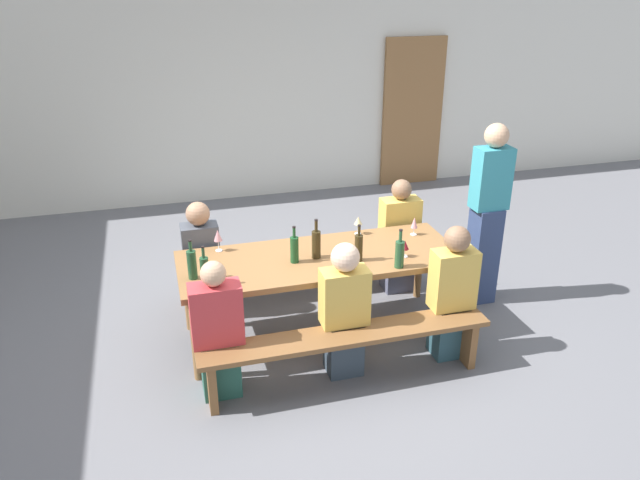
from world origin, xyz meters
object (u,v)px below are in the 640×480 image
Objects in this scene: wine_bottle_5 at (205,270)px; wine_glass_1 at (218,236)px; seated_guest_near_2 at (452,295)px; wine_bottle_4 at (316,244)px; wine_glass_0 at (405,246)px; wooden_door at (412,113)px; wine_glass_2 at (358,221)px; wine_bottle_3 at (192,264)px; standing_host at (487,217)px; bench_near at (346,343)px; wine_bottle_2 at (400,253)px; seated_guest_far_1 at (399,239)px; seated_guest_near_1 at (344,312)px; wine_glass_3 at (414,223)px; bench_far at (299,261)px; seated_guest_near_0 at (218,333)px; wine_bottle_1 at (359,247)px; wine_bottle_0 at (294,249)px; seated_guest_far_0 at (202,262)px; tasting_table at (320,264)px.

wine_glass_1 is (0.17, 0.59, 0.02)m from wine_bottle_5.
seated_guest_near_2 is at bearing -28.05° from wine_glass_1.
wine_bottle_4 reaches higher than wine_glass_0.
wooden_door is 12.55× the size of wine_glass_2.
wooden_door reaches higher than seated_guest_near_2.
standing_host is at bearing 5.99° from wine_bottle_3.
seated_guest_near_2 is at bearing 9.09° from bench_near.
wine_glass_0 is (0.68, 0.54, 0.49)m from bench_near.
wine_bottle_2 is 0.29× the size of seated_guest_far_1.
seated_guest_near_1 is at bearing -48.12° from wine_glass_1.
wine_bottle_4 is 0.67m from seated_guest_near_1.
standing_host is (1.19, -0.19, -0.01)m from wine_glass_2.
wine_glass_3 is at bearing -48.86° from seated_guest_near_1.
bench_far is 0.99m from seated_guest_far_1.
bench_near and bench_far have the same top height.
wooden_door is 14.23× the size of wine_glass_0.
wine_glass_0 is (0.71, -0.18, -0.03)m from wine_bottle_4.
seated_guest_near_0 is (0.03, -0.34, -0.35)m from wine_bottle_5.
wine_bottle_3 is at bearing 177.93° from wine_bottle_1.
bench_far is 0.96m from wine_bottle_0.
seated_guest_near_2 is at bearing -1.32° from seated_guest_far_1.
wine_bottle_0 is 1.88× the size of wine_glass_3.
wine_bottle_3 reaches higher than wine_glass_1.
wine_glass_3 is 0.50m from seated_guest_far_1.
bench_near is 1.00m from wine_glass_0.
wine_glass_2 reaches higher than wine_glass_0.
wine_glass_2 reaches higher than bench_far.
seated_guest_near_2 is 2.22m from seated_guest_far_0.
wine_bottle_5 is 1.65m from wine_glass_0.
wine_bottle_1 is 1.65× the size of wine_glass_1.
seated_guest_far_0 is 0.64× the size of standing_host.
seated_guest_far_1 is at bearing 47.76° from wine_bottle_1.
wine_bottle_0 is 0.53m from wine_bottle_1.
bench_near is 6.55× the size of wine_bottle_4.
wooden_door reaches higher than wine_bottle_2.
wine_bottle_3 is at bearing -119.50° from wine_glass_1.
seated_guest_near_2 is at bearing -30.61° from wine_bottle_2.
wine_bottle_5 reaches higher than bench_near.
wine_glass_1 is at bearing 157.12° from tasting_table.
wine_bottle_4 is (-0.04, -0.02, 0.20)m from tasting_table.
wine_glass_3 is at bearing 13.40° from wine_bottle_5.
wooden_door is 3.55m from standing_host.
wine_bottle_2 is at bearing -125.12° from wine_glass_0.
standing_host is at bearing -18.98° from bench_far.
wine_glass_0 is (0.91, -0.15, -0.02)m from wine_bottle_0.
seated_guest_near_0 reaches higher than wine_glass_0.
standing_host is (2.71, 0.28, -0.01)m from wine_bottle_3.
bench_near is (0.00, -0.74, -0.32)m from tasting_table.
wine_bottle_1 is at bearing -150.68° from wine_glass_3.
seated_guest_far_1 is (1.20, 0.64, -0.32)m from wine_bottle_0.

